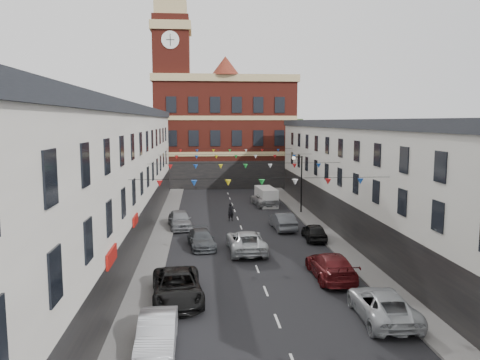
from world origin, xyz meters
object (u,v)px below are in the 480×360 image
object	(u,v)px
white_van	(266,197)
car_right_f	(264,199)
car_left_d	(201,239)
street_lamp	(299,176)
car_right_d	(314,232)
car_left_e	(180,220)
car_right_b	(382,305)
car_left_b	(157,334)
car_right_e	(283,221)
car_right_c	(331,266)
moving_car	(246,241)
pedestrian	(231,212)
car_left_c	(177,287)

from	to	relation	value
white_van	car_right_f	bearing A→B (deg)	165.72
car_left_d	street_lamp	bearing A→B (deg)	43.46
car_left_d	car_right_d	distance (m)	9.22
car_left_e	car_right_b	size ratio (longest dim) A/B	0.91
car_left_b	car_right_f	size ratio (longest dim) A/B	0.86
car_right_e	street_lamp	bearing A→B (deg)	-116.22
car_right_d	street_lamp	bearing A→B (deg)	-92.77
car_right_c	white_van	size ratio (longest dim) A/B	1.17
car_right_e	moving_car	size ratio (longest dim) A/B	0.82
car_right_b	car_right_c	world-z (taller)	car_right_c
car_right_b	car_right_d	world-z (taller)	car_right_b
car_right_c	moving_car	world-z (taller)	car_right_c
moving_car	car_right_f	bearing A→B (deg)	-103.15
car_right_d	car_right_f	world-z (taller)	car_right_f
car_left_e	pedestrian	distance (m)	5.51
car_right_c	car_left_d	bearing A→B (deg)	-44.67
street_lamp	car_left_b	distance (m)	31.03
car_left_d	white_van	distance (m)	18.75
car_right_f	pedestrian	distance (m)	9.03
white_van	pedestrian	size ratio (longest dim) A/B	2.68
car_left_c	car_right_c	bearing A→B (deg)	11.78
car_right_c	car_right_e	size ratio (longest dim) A/B	1.18
car_left_d	pedestrian	distance (m)	9.77
car_left_c	moving_car	xyz separation A→B (m)	(4.61, 9.12, 0.00)
car_right_b	car_right_c	bearing A→B (deg)	-79.70
car_left_d	white_van	size ratio (longest dim) A/B	0.97
car_left_d	car_right_e	size ratio (longest dim) A/B	0.97
street_lamp	car_right_f	distance (m)	6.49
car_right_f	white_van	size ratio (longest dim) A/B	1.12
car_right_d	moving_car	world-z (taller)	moving_car
car_left_c	car_right_f	size ratio (longest dim) A/B	1.08
car_left_b	car_right_c	distance (m)	12.75
car_left_d	car_right_c	distance (m)	11.04
car_right_b	white_van	bearing A→B (deg)	-85.28
pedestrian	car_left_b	bearing A→B (deg)	-122.27
car_left_c	car_right_e	bearing A→B (deg)	56.63
street_lamp	car_right_e	bearing A→B (deg)	-112.71
car_right_d	car_right_e	distance (m)	4.34
car_left_e	moving_car	xyz separation A→B (m)	(5.18, -8.01, -0.03)
car_left_d	pedestrian	xyz separation A→B (m)	(2.86, 9.34, 0.21)
car_right_e	moving_car	bearing A→B (deg)	56.72
car_right_d	white_van	world-z (taller)	white_van
car_right_d	white_van	xyz separation A→B (m)	(-1.70, 15.74, 0.35)
car_right_d	car_left_b	bearing A→B (deg)	60.50
car_left_c	moving_car	bearing A→B (deg)	57.92
car_left_e	car_right_e	xyz separation A→B (m)	(9.10, -1.17, -0.05)
car_left_e	car_right_b	distance (m)	22.94
street_lamp	car_left_e	size ratio (longest dim) A/B	1.26
car_right_b	car_right_f	size ratio (longest dim) A/B	1.01
car_left_e	car_right_f	world-z (taller)	car_left_e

